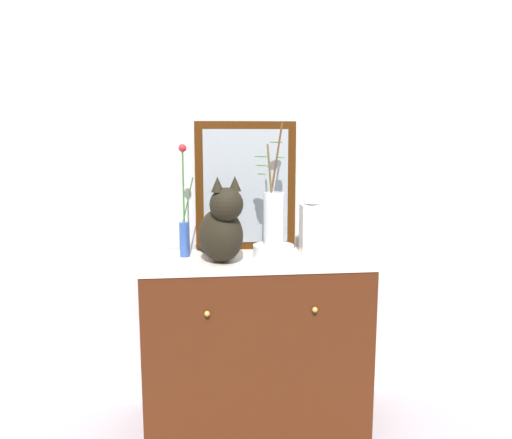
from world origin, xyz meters
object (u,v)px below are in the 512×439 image
at_px(vase_slim_green, 184,227).
at_px(cat_sitting, 222,227).
at_px(jar_lidded_porcelain, 312,225).
at_px(sideboard, 256,342).
at_px(vase_glass_clear, 273,216).
at_px(mirror_leaning, 246,186).
at_px(bowl_porcelain, 273,251).

bearing_deg(vase_slim_green, cat_sitting, -37.11).
relative_size(vase_slim_green, jar_lidded_porcelain, 1.64).
relative_size(sideboard, vase_glass_clear, 1.87).
relative_size(cat_sitting, jar_lidded_porcelain, 1.32).
relative_size(sideboard, jar_lidded_porcelain, 3.31).
bearing_deg(vase_glass_clear, jar_lidded_porcelain, 9.08).
xyz_separation_m(vase_slim_green, vase_glass_clear, (0.41, -0.05, 0.05)).
distance_m(mirror_leaning, cat_sitting, 0.33).
distance_m(sideboard, jar_lidded_porcelain, 0.62).
xyz_separation_m(cat_sitting, vase_glass_clear, (0.24, 0.08, 0.04)).
xyz_separation_m(sideboard, mirror_leaning, (-0.03, 0.19, 0.73)).
height_order(sideboard, mirror_leaning, mirror_leaning).
xyz_separation_m(sideboard, bowl_porcelain, (0.08, 0.01, 0.44)).
bearing_deg(bowl_porcelain, vase_glass_clear, 155.42).
distance_m(sideboard, bowl_porcelain, 0.45).
xyz_separation_m(sideboard, jar_lidded_porcelain, (0.27, 0.05, 0.56)).
bearing_deg(mirror_leaning, bowl_porcelain, -57.28).
distance_m(vase_slim_green, vase_glass_clear, 0.42).
distance_m(bowl_porcelain, vase_glass_clear, 0.17).
relative_size(cat_sitting, vase_glass_clear, 0.75).
bearing_deg(cat_sitting, bowl_porcelain, 18.10).
distance_m(cat_sitting, bowl_porcelain, 0.29).
bearing_deg(sideboard, mirror_leaning, 98.92).
bearing_deg(vase_slim_green, mirror_leaning, 23.27).
height_order(cat_sitting, bowl_porcelain, cat_sitting).
bearing_deg(cat_sitting, jar_lidded_porcelain, 14.32).
height_order(vase_slim_green, jar_lidded_porcelain, vase_slim_green).
bearing_deg(jar_lidded_porcelain, vase_slim_green, 178.21).
xyz_separation_m(vase_glass_clear, jar_lidded_porcelain, (0.19, 0.03, -0.05)).
xyz_separation_m(cat_sitting, vase_slim_green, (-0.17, 0.13, -0.02)).
distance_m(cat_sitting, vase_glass_clear, 0.26).
height_order(sideboard, vase_glass_clear, vase_glass_clear).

